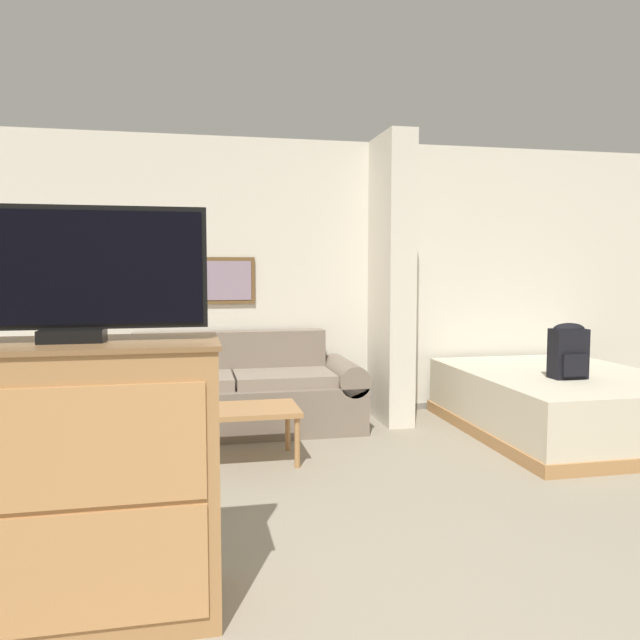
{
  "coord_description": "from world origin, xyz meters",
  "views": [
    {
      "loc": [
        -1.14,
        -1.79,
        1.41
      ],
      "look_at": [
        -0.26,
        2.41,
        1.05
      ],
      "focal_mm": 35.0,
      "sensor_mm": 36.0,
      "label": 1
    }
  ],
  "objects_px": {
    "table_lamp": "(83,330)",
    "backpack": "(569,350)",
    "tv_dresser": "(77,482)",
    "coffee_table": "(249,414)",
    "couch": "(233,395)",
    "tv": "(70,273)",
    "bed": "(561,402)"
  },
  "relations": [
    {
      "from": "coffee_table",
      "to": "bed",
      "type": "xyz_separation_m",
      "value": [
        2.69,
        0.26,
        -0.09
      ]
    },
    {
      "from": "couch",
      "to": "coffee_table",
      "type": "bearing_deg",
      "value": -86.79
    },
    {
      "from": "tv",
      "to": "backpack",
      "type": "height_order",
      "value": "tv"
    },
    {
      "from": "table_lamp",
      "to": "tv",
      "type": "bearing_deg",
      "value": -81.59
    },
    {
      "from": "couch",
      "to": "tv",
      "type": "height_order",
      "value": "tv"
    },
    {
      "from": "coffee_table",
      "to": "backpack",
      "type": "xyz_separation_m",
      "value": [
        2.57,
        -0.01,
        0.4
      ]
    },
    {
      "from": "couch",
      "to": "coffee_table",
      "type": "distance_m",
      "value": 0.93
    },
    {
      "from": "backpack",
      "to": "couch",
      "type": "bearing_deg",
      "value": 160.3
    },
    {
      "from": "tv",
      "to": "couch",
      "type": "bearing_deg",
      "value": 74.14
    },
    {
      "from": "coffee_table",
      "to": "bed",
      "type": "relative_size",
      "value": 0.34
    },
    {
      "from": "table_lamp",
      "to": "backpack",
      "type": "relative_size",
      "value": 1.08
    },
    {
      "from": "table_lamp",
      "to": "bed",
      "type": "relative_size",
      "value": 0.23
    },
    {
      "from": "table_lamp",
      "to": "tv",
      "type": "height_order",
      "value": "tv"
    },
    {
      "from": "couch",
      "to": "backpack",
      "type": "height_order",
      "value": "backpack"
    },
    {
      "from": "bed",
      "to": "table_lamp",
      "type": "bearing_deg",
      "value": 170.19
    },
    {
      "from": "tv",
      "to": "bed",
      "type": "relative_size",
      "value": 0.49
    },
    {
      "from": "table_lamp",
      "to": "backpack",
      "type": "height_order",
      "value": "table_lamp"
    },
    {
      "from": "tv_dresser",
      "to": "bed",
      "type": "distance_m",
      "value": 4.17
    },
    {
      "from": "couch",
      "to": "table_lamp",
      "type": "xyz_separation_m",
      "value": [
        -1.23,
        0.02,
        0.59
      ]
    },
    {
      "from": "coffee_table",
      "to": "tv_dresser",
      "type": "height_order",
      "value": "tv_dresser"
    },
    {
      "from": "coffee_table",
      "to": "tv_dresser",
      "type": "distance_m",
      "value": 2.1
    },
    {
      "from": "couch",
      "to": "bed",
      "type": "xyz_separation_m",
      "value": [
        2.74,
        -0.67,
        -0.04
      ]
    },
    {
      "from": "bed",
      "to": "backpack",
      "type": "bearing_deg",
      "value": -114.61
    },
    {
      "from": "coffee_table",
      "to": "tv_dresser",
      "type": "bearing_deg",
      "value": -114.16
    },
    {
      "from": "table_lamp",
      "to": "backpack",
      "type": "distance_m",
      "value": 3.96
    },
    {
      "from": "tv",
      "to": "backpack",
      "type": "xyz_separation_m",
      "value": [
        3.42,
        1.89,
        -0.64
      ]
    },
    {
      "from": "coffee_table",
      "to": "backpack",
      "type": "distance_m",
      "value": 2.6
    },
    {
      "from": "tv",
      "to": "backpack",
      "type": "distance_m",
      "value": 3.96
    },
    {
      "from": "table_lamp",
      "to": "tv_dresser",
      "type": "height_order",
      "value": "tv_dresser"
    },
    {
      "from": "coffee_table",
      "to": "couch",
      "type": "bearing_deg",
      "value": 93.21
    },
    {
      "from": "couch",
      "to": "coffee_table",
      "type": "relative_size",
      "value": 3.12
    },
    {
      "from": "tv_dresser",
      "to": "backpack",
      "type": "bearing_deg",
      "value": 28.98
    }
  ]
}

